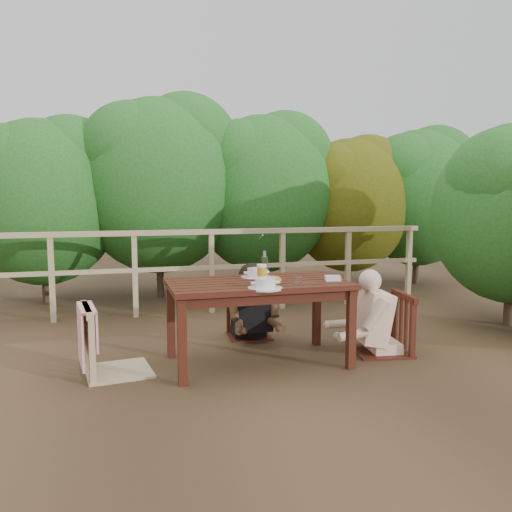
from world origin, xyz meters
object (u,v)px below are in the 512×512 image
object	(u,v)px
bread_roll	(273,281)
beer_glass	(262,274)
diner_right	(384,284)
chair_far	(249,297)
chair_right	(381,297)
chair_left	(117,308)
tumbler	(298,281)
table	(258,323)
soup_far	(256,273)
bottle	(265,266)
woman	(248,280)
soup_near	(265,284)
butter_tub	(333,279)

from	to	relation	value
bread_roll	beer_glass	distance (m)	0.17
diner_right	bread_roll	world-z (taller)	diner_right
chair_far	chair_right	xyz separation A→B (m)	(1.00, -0.82, 0.09)
beer_glass	chair_right	bearing A→B (deg)	0.22
bread_roll	chair_far	bearing A→B (deg)	86.35
chair_left	tumbler	size ratio (longest dim) A/B	13.67
table	beer_glass	distance (m)	0.42
table	bread_roll	world-z (taller)	bread_roll
soup_far	table	bearing A→B (deg)	-103.63
chair_left	bottle	size ratio (longest dim) A/B	4.12
woman	table	bearing A→B (deg)	82.38
chair_far	chair_left	bearing A→B (deg)	-148.08
tumbler	soup_near	bearing A→B (deg)	-162.97
table	bottle	bearing A→B (deg)	48.98
soup_near	beer_glass	size ratio (longest dim) A/B	1.74
soup_near	soup_far	size ratio (longest dim) A/B	0.99
table	chair_left	world-z (taller)	chair_left
chair_far	woman	distance (m)	0.17
woman	butter_tub	bearing A→B (deg)	118.05
table	tumbler	bearing A→B (deg)	-39.32
chair_far	soup_far	distance (m)	0.66
chair_right	woman	distance (m)	1.30
soup_near	tumbler	bearing A→B (deg)	17.03
woman	soup_near	bearing A→B (deg)	83.55
chair_right	bottle	bearing A→B (deg)	-88.26
chair_far	bread_roll	distance (m)	1.03
soup_far	bread_roll	size ratio (longest dim) A/B	1.96
soup_far	tumbler	world-z (taller)	soup_far
chair_far	diner_right	distance (m)	1.33
beer_glass	butter_tub	world-z (taller)	beer_glass
soup_near	table	bearing A→B (deg)	84.46
diner_right	bread_roll	xyz separation A→B (m)	(-1.09, -0.16, 0.10)
chair_right	soup_near	size ratio (longest dim) A/B	3.76
woman	tumbler	size ratio (longest dim) A/B	15.09
soup_far	butter_tub	size ratio (longest dim) A/B	2.12
chair_left	chair_far	distance (m)	1.47
woman	bottle	bearing A→B (deg)	88.16
chair_far	bottle	distance (m)	0.80
woman	butter_tub	xyz separation A→B (m)	(0.47, -0.97, 0.13)
diner_right	soup_near	xyz separation A→B (m)	(-1.20, -0.30, 0.11)
table	tumbler	size ratio (longest dim) A/B	19.30
beer_glass	tumbler	xyz separation A→B (m)	(0.24, -0.20, -0.04)
chair_left	chair_far	bearing A→B (deg)	-67.22
table	chair_left	size ratio (longest dim) A/B	1.41
diner_right	beer_glass	bearing A→B (deg)	98.46
chair_far	woman	size ratio (longest dim) A/B	0.71
woman	soup_near	world-z (taller)	woman
chair_left	butter_tub	size ratio (longest dim) A/B	8.21
table	soup_near	size ratio (longest dim) A/B	5.51
chair_right	butter_tub	world-z (taller)	chair_right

